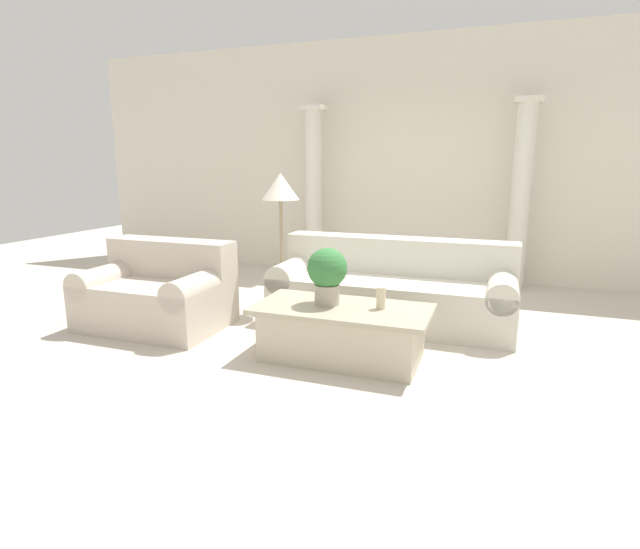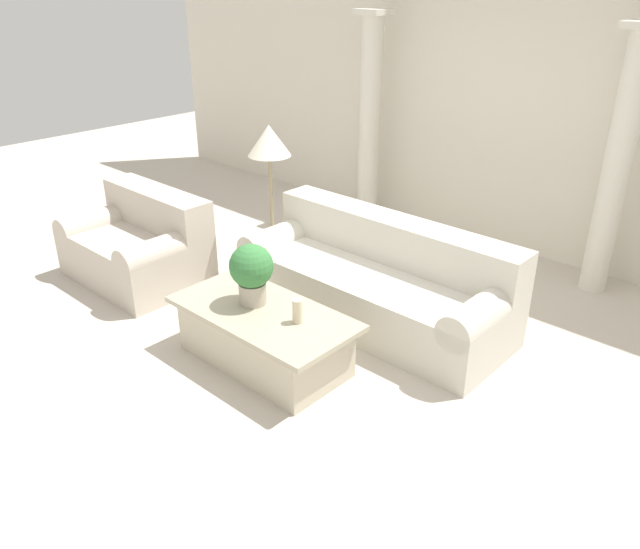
% 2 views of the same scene
% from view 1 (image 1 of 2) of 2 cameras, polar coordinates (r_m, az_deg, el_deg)
% --- Properties ---
extents(ground_plane, '(16.00, 16.00, 0.00)m').
position_cam_1_polar(ground_plane, '(4.66, 4.08, -7.02)').
color(ground_plane, beige).
extents(wall_back, '(10.00, 0.06, 3.20)m').
position_cam_1_polar(wall_back, '(7.04, 10.60, 12.74)').
color(wall_back, silver).
rests_on(wall_back, ground_plane).
extents(sofa_long, '(2.35, 0.90, 0.82)m').
position_cam_1_polar(sofa_long, '(5.04, 8.25, -1.67)').
color(sofa_long, beige).
rests_on(sofa_long, ground_plane).
extents(loveseat, '(1.33, 0.90, 0.82)m').
position_cam_1_polar(loveseat, '(5.11, -17.99, -1.88)').
color(loveseat, beige).
rests_on(loveseat, ground_plane).
extents(coffee_table, '(1.41, 0.72, 0.44)m').
position_cam_1_polar(coffee_table, '(4.07, 2.53, -6.58)').
color(coffee_table, beige).
rests_on(coffee_table, ground_plane).
extents(potted_plant, '(0.32, 0.32, 0.46)m').
position_cam_1_polar(potted_plant, '(4.02, 0.83, 0.25)').
color(potted_plant, '#B2A893').
rests_on(potted_plant, coffee_table).
extents(pillar_candle, '(0.07, 0.07, 0.18)m').
position_cam_1_polar(pillar_candle, '(3.96, 6.99, -2.66)').
color(pillar_candle, beige).
rests_on(pillar_candle, coffee_table).
extents(floor_lamp, '(0.38, 0.38, 1.46)m').
position_cam_1_polar(floor_lamp, '(5.20, -4.52, 8.99)').
color(floor_lamp, gray).
rests_on(floor_lamp, ground_plane).
extents(column_left, '(0.33, 0.33, 2.31)m').
position_cam_1_polar(column_left, '(7.04, -0.73, 9.55)').
color(column_left, silver).
rests_on(column_left, ground_plane).
extents(column_right, '(0.33, 0.33, 2.31)m').
position_cam_1_polar(column_right, '(6.58, 21.96, 8.44)').
color(column_right, silver).
rests_on(column_right, ground_plane).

